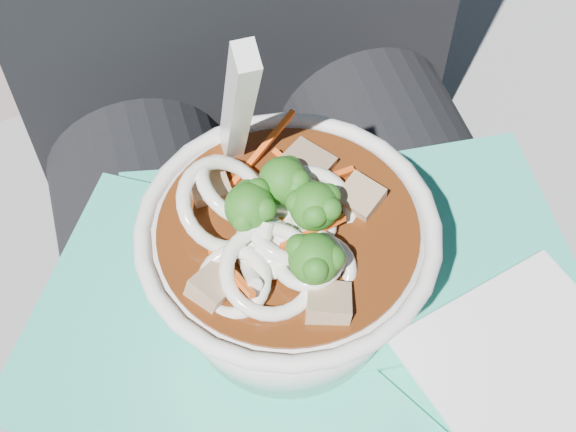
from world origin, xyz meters
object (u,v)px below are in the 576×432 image
object	(u,v)px
person_body	(300,250)
udon_bowl	(287,260)
lap	(339,383)
stone_ledge	(281,366)
plastic_bag	(337,339)

from	to	relation	value
person_body	udon_bowl	size ratio (longest dim) A/B	4.81
lap	udon_bowl	distance (m)	0.15
stone_ledge	plastic_bag	xyz separation A→B (m)	(-0.01, -0.16, 0.37)
stone_ledge	lap	bearing A→B (deg)	-90.00
lap	person_body	size ratio (longest dim) A/B	0.49
person_body	plastic_bag	size ratio (longest dim) A/B	2.63
plastic_bag	udon_bowl	xyz separation A→B (m)	(-0.02, 0.02, 0.07)
udon_bowl	plastic_bag	bearing A→B (deg)	-42.22
udon_bowl	stone_ledge	bearing A→B (deg)	76.50
udon_bowl	lap	bearing A→B (deg)	-28.24
stone_ledge	person_body	world-z (taller)	person_body
person_body	stone_ledge	bearing A→B (deg)	90.00
plastic_bag	udon_bowl	distance (m)	0.07
person_body	plastic_bag	xyz separation A→B (m)	(-0.01, -0.10, 0.05)
lap	person_body	bearing A→B (deg)	90.00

